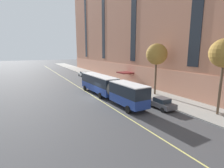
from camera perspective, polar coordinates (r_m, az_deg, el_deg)
name	(u,v)px	position (r m, az deg, el deg)	size (l,w,h in m)	color
ground_plane	(96,98)	(29.70, -5.27, -4.43)	(260.00, 260.00, 0.00)	#424244
sidewalk	(135,88)	(36.90, 7.36, -1.33)	(5.96, 160.00, 0.15)	#9E9B93
apartment_facade	(182,11)	(40.57, 21.86, 21.34)	(15.20, 110.00, 31.43)	#B2755B
city_bus	(108,86)	(28.73, -1.33, -0.78)	(3.46, 18.04, 3.45)	navy
parked_car_black_0	(102,81)	(41.37, -3.40, 1.07)	(2.15, 4.60, 1.56)	black
parked_car_white_2	(83,74)	(54.17, -9.36, 3.27)	(2.03, 4.61, 1.56)	silver
parked_car_green_3	(114,85)	(35.94, 0.53, -0.41)	(2.04, 4.78, 1.56)	#23603D
parked_car_darkgray_4	(161,103)	(24.89, 15.73, -5.97)	(2.04, 4.33, 1.56)	#4C4C51
parked_car_silver_5	(90,76)	(48.46, -7.13, 2.45)	(2.05, 4.62, 1.56)	#B7B7BC
street_tree_near_corner	(224,54)	(24.09, 32.84, 8.36)	(3.34, 3.34, 9.06)	brown
street_tree_mid_block	(157,54)	(31.40, 14.36, 9.33)	(3.63, 3.63, 8.88)	brown
fire_hydrant	(136,91)	(32.31, 7.69, -2.33)	(0.42, 0.24, 0.72)	red
lane_centerline	(89,94)	(32.40, -7.37, -3.18)	(0.16, 140.00, 0.01)	#E0D66B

